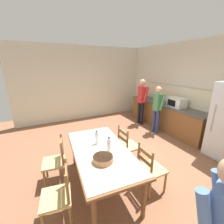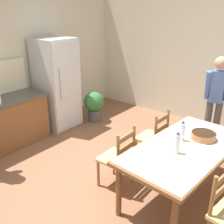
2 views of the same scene
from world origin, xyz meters
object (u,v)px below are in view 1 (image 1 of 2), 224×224
(serving_bowl, at_px, (103,158))
(person_at_sink, at_px, (142,100))
(bottle_near_centre, at_px, (97,138))
(microwave, at_px, (177,103))
(chair_side_far_left, at_px, (128,146))
(chair_side_far_right, at_px, (150,169))
(person_at_counter, at_px, (157,107))
(chair_side_near_left, at_px, (56,161))
(bottle_off_centre, at_px, (109,145))
(dining_table, at_px, (101,154))
(chair_side_near_right, at_px, (59,196))

(serving_bowl, xyz_separation_m, person_at_sink, (-2.51, 2.66, 0.14))
(bottle_near_centre, distance_m, person_at_sink, 3.21)
(microwave, height_order, chair_side_far_left, microwave)
(chair_side_far_left, distance_m, chair_side_far_right, 0.84)
(bottle_near_centre, distance_m, serving_bowl, 0.57)
(microwave, relative_size, person_at_counter, 0.32)
(chair_side_near_left, bearing_deg, person_at_counter, 113.39)
(chair_side_far_right, bearing_deg, chair_side_near_left, 57.64)
(microwave, distance_m, bottle_off_centre, 3.17)
(chair_side_near_left, bearing_deg, dining_table, 64.99)
(person_at_counter, bearing_deg, person_at_sink, 88.60)
(person_at_counter, bearing_deg, dining_table, -152.17)
(microwave, relative_size, chair_side_near_left, 0.55)
(dining_table, height_order, serving_bowl, serving_bowl)
(dining_table, distance_m, chair_side_near_right, 0.90)
(person_at_sink, bearing_deg, bottle_off_centre, -136.93)
(chair_side_near_left, bearing_deg, person_at_sink, 126.11)
(microwave, xyz_separation_m, chair_side_near_left, (0.56, -3.78, -0.59))
(chair_side_far_left, bearing_deg, microwave, -73.65)
(chair_side_far_right, bearing_deg, chair_side_far_left, -3.44)
(microwave, xyz_separation_m, bottle_near_centre, (0.81, -3.04, -0.15))
(serving_bowl, xyz_separation_m, chair_side_near_left, (-0.80, -0.63, -0.37))
(dining_table, relative_size, chair_side_near_left, 2.14)
(person_at_sink, distance_m, person_at_counter, 0.85)
(bottle_near_centre, relative_size, chair_side_near_right, 0.30)
(dining_table, relative_size, chair_side_near_right, 2.14)
(bottle_off_centre, height_order, serving_bowl, bottle_off_centre)
(bottle_near_centre, height_order, chair_side_near_left, bottle_near_centre)
(dining_table, bearing_deg, person_at_counter, 117.83)
(chair_side_far_right, xyz_separation_m, chair_side_near_left, (-0.97, -1.45, 0.00))
(microwave, relative_size, dining_table, 0.26)
(bottle_off_centre, bearing_deg, serving_bowl, -43.62)
(chair_side_near_right, height_order, person_at_sink, person_at_sink)
(microwave, distance_m, dining_table, 3.25)
(bottle_near_centre, bearing_deg, person_at_sink, 127.59)
(bottle_off_centre, distance_m, chair_side_near_right, 1.04)
(person_at_counter, bearing_deg, bottle_off_centre, -149.29)
(chair_side_far_right, relative_size, chair_side_near_left, 1.00)
(chair_side_far_left, xyz_separation_m, person_at_sink, (-1.84, 1.77, 0.51))
(serving_bowl, xyz_separation_m, chair_side_near_right, (0.04, -0.70, -0.37))
(dining_table, relative_size, person_at_sink, 1.15)
(microwave, distance_m, chair_side_near_right, 4.14)
(chair_side_far_right, bearing_deg, dining_table, 57.51)
(microwave, xyz_separation_m, person_at_sink, (-1.15, -0.50, -0.09))
(bottle_off_centre, bearing_deg, person_at_counter, 120.71)
(chair_side_near_left, relative_size, person_at_counter, 0.59)
(serving_bowl, distance_m, person_at_sink, 3.66)
(serving_bowl, xyz_separation_m, chair_side_far_left, (-0.67, 0.89, -0.37))
(bottle_off_centre, bearing_deg, chair_side_far_right, 58.04)
(chair_side_near_left, bearing_deg, chair_side_far_left, 93.74)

